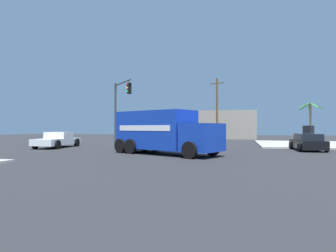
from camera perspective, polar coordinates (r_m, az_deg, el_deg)
name	(u,v)px	position (r m, az deg, el deg)	size (l,w,h in m)	color
ground_plane	(168,154)	(20.27, 0.02, -5.38)	(100.00, 100.00, 0.00)	#2B2B2D
sidewalk_corner_far	(323,144)	(33.62, 27.80, -3.18)	(12.66, 12.66, 0.14)	#B2ADA0
delivery_truck	(163,132)	(19.85, -0.97, -1.12)	(7.88, 5.67, 2.92)	#1438AD
traffic_light_primary	(120,104)	(28.25, -9.33, 4.31)	(2.94, 3.27, 6.17)	#38383D
pickup_white	(58,139)	(28.01, -20.60, -2.44)	(2.57, 5.34, 1.38)	white
sedan_black	(308,142)	(25.44, 25.41, -2.89)	(2.24, 4.40, 1.31)	black
vending_machine_red	(308,134)	(35.42, 25.53, -1.42)	(1.17, 1.16, 1.85)	black
palm_tree_far	(310,115)	(38.84, 25.82, 1.94)	(3.12, 3.18, 4.62)	#7A6647
utility_pole	(217,108)	(42.04, 9.48, 3.42)	(2.09, 0.91, 8.68)	brown
building_backdrop	(199,125)	(48.07, 5.99, 0.21)	(17.79, 6.00, 4.35)	gray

